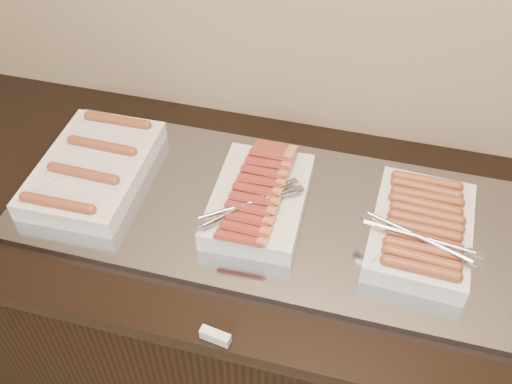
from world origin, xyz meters
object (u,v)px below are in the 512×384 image
warming_tray (263,211)px  dish_left (94,167)px  dish_center (258,198)px  counter (254,312)px  dish_right (421,229)px

warming_tray → dish_left: bearing=180.0°
dish_left → dish_center: bearing=-2.2°
counter → dish_right: size_ratio=6.09×
warming_tray → dish_center: dish_center is taller
counter → dish_left: 0.65m
counter → dish_right: 0.64m
counter → dish_center: bearing=-20.3°
counter → dish_right: dish_right is taller
warming_tray → dish_center: 0.05m
dish_left → dish_right: 0.81m
dish_right → dish_center: bearing=-177.3°
dish_right → dish_left: bearing=-177.6°
dish_right → warming_tray: bearing=-178.0°
counter → warming_tray: bearing=0.0°
dish_left → dish_center: dish_center is taller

